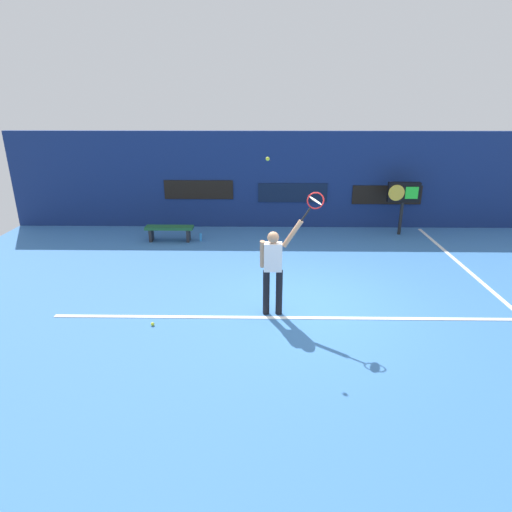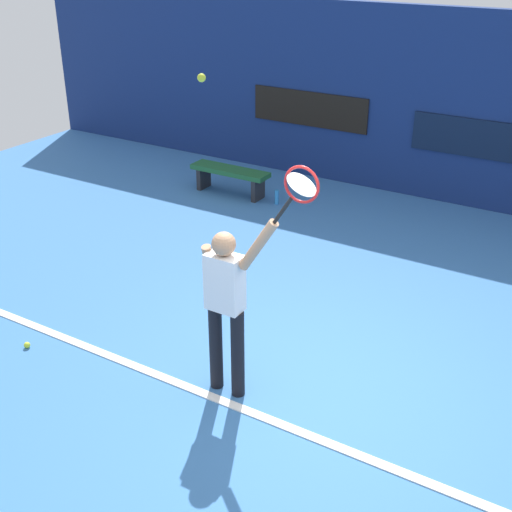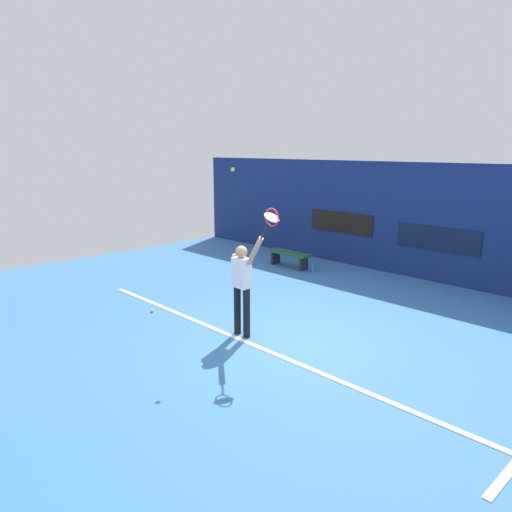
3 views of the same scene
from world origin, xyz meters
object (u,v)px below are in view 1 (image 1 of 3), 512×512
(water_bottle, at_px, (201,237))
(spare_ball, at_px, (153,324))
(tennis_ball, at_px, (268,159))
(tennis_racket, at_px, (314,202))
(tennis_player, at_px, (273,266))
(scoreboard_clock, at_px, (403,194))
(court_bench, at_px, (170,230))

(water_bottle, height_order, spare_ball, water_bottle)
(tennis_ball, xyz_separation_m, water_bottle, (-1.91, 4.61, -2.90))
(tennis_racket, height_order, water_bottle, tennis_racket)
(tennis_player, xyz_separation_m, tennis_ball, (-0.13, -0.09, 2.02))
(tennis_racket, bearing_deg, tennis_player, 179.66)
(tennis_racket, bearing_deg, scoreboard_clock, 58.05)
(court_bench, bearing_deg, spare_ball, -82.18)
(scoreboard_clock, bearing_deg, court_bench, -173.63)
(tennis_player, relative_size, spare_ball, 28.30)
(tennis_racket, height_order, spare_ball, tennis_racket)
(tennis_ball, distance_m, court_bench, 6.03)
(tennis_racket, relative_size, court_bench, 0.43)
(tennis_racket, bearing_deg, court_bench, 129.04)
(tennis_player, distance_m, spare_ball, 2.51)
(tennis_player, height_order, tennis_ball, tennis_ball)
(tennis_ball, xyz_separation_m, spare_ball, (-2.13, -0.44, -2.99))
(scoreboard_clock, xyz_separation_m, spare_ball, (-6.28, -5.82, -1.22))
(tennis_player, xyz_separation_m, tennis_racket, (0.72, -0.00, 1.24))
(tennis_ball, height_order, court_bench, tennis_ball)
(court_bench, distance_m, spare_ball, 5.10)
(tennis_racket, height_order, tennis_ball, tennis_ball)
(tennis_player, distance_m, tennis_ball, 2.02)
(spare_ball, bearing_deg, tennis_ball, 11.56)
(tennis_player, relative_size, court_bench, 1.37)
(water_bottle, bearing_deg, tennis_racket, -58.62)
(tennis_ball, height_order, scoreboard_clock, tennis_ball)
(scoreboard_clock, xyz_separation_m, court_bench, (-6.97, -0.78, -0.91))
(tennis_ball, relative_size, court_bench, 0.05)
(tennis_racket, relative_size, scoreboard_clock, 0.37)
(tennis_player, xyz_separation_m, scoreboard_clock, (4.02, 5.30, 0.24))
(tennis_racket, bearing_deg, spare_ball, -170.08)
(water_bottle, distance_m, spare_ball, 5.05)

